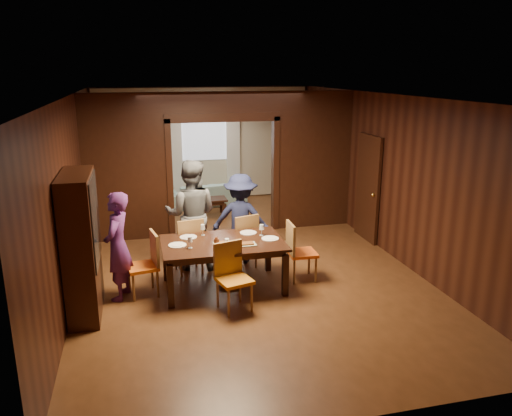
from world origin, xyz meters
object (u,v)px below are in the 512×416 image
object	(u,v)px
coffee_table	(209,207)
chair_right	(302,251)
chair_left	(142,265)
dining_table	(223,265)
person_grey	(191,215)
hutch	(81,245)
person_purple	(118,246)
sofa	(207,194)
chair_near	(234,278)
person_navy	(241,219)
chair_far_r	(242,240)
chair_far_l	(188,245)

from	to	relation	value
coffee_table	chair_right	bearing A→B (deg)	-77.24
chair_left	dining_table	bearing A→B (deg)	77.77
person_grey	chair_left	xyz separation A→B (m)	(-0.86, -0.94, -0.46)
dining_table	hutch	bearing A→B (deg)	-170.20
person_purple	sofa	bearing A→B (deg)	174.37
person_purple	chair_right	xyz separation A→B (m)	(2.86, 0.00, -0.33)
person_grey	person_purple	bearing A→B (deg)	54.20
chair_right	chair_near	bearing A→B (deg)	124.00
person_navy	chair_right	distance (m)	1.32
person_navy	dining_table	world-z (taller)	person_navy
person_purple	dining_table	world-z (taller)	person_purple
person_purple	chair_near	size ratio (longest dim) A/B	1.68
chair_right	chair_left	bearing A→B (deg)	91.62
sofa	person_navy	bearing A→B (deg)	81.31
chair_far_r	chair_right	bearing A→B (deg)	121.29
chair_far_l	hutch	xyz separation A→B (m)	(-1.56, -1.12, 0.52)
chair_far_l	hutch	size ratio (longest dim) A/B	0.48
chair_far_l	chair_near	xyz separation A→B (m)	(0.48, -1.55, 0.00)
person_navy	coffee_table	bearing A→B (deg)	-68.92
person_grey	chair_left	world-z (taller)	person_grey
chair_left	chair_far_l	size ratio (longest dim) A/B	1.00
chair_left	chair_far_r	distance (m)	1.85
chair_far_l	hutch	world-z (taller)	hutch
dining_table	chair_far_l	distance (m)	0.90
chair_near	chair_far_l	bearing A→B (deg)	91.73
chair_left	chair_far_r	xyz separation A→B (m)	(1.69, 0.75, 0.00)
chair_far_l	hutch	bearing A→B (deg)	26.49
person_purple	person_grey	xyz separation A→B (m)	(1.19, 0.96, 0.13)
sofa	chair_far_r	xyz separation A→B (m)	(-0.00, -4.22, 0.20)
person_purple	person_navy	xyz separation A→B (m)	(2.06, 1.01, -0.02)
hutch	chair_right	bearing A→B (deg)	6.36
sofa	chair_far_l	size ratio (longest dim) A/B	1.99
person_grey	person_navy	bearing A→B (deg)	-161.06
chair_far_l	coffee_table	bearing A→B (deg)	-113.52
person_navy	chair_near	distance (m)	1.89
chair_far_l	chair_near	bearing A→B (deg)	98.03
person_grey	sofa	bearing A→B (deg)	-86.17
person_purple	chair_far_r	distance (m)	2.18
chair_left	chair_near	world-z (taller)	same
dining_table	chair_left	bearing A→B (deg)	178.43
dining_table	chair_left	world-z (taller)	chair_left
chair_near	person_grey	bearing A→B (deg)	87.06
person_purple	chair_right	bearing A→B (deg)	106.53
chair_near	hutch	bearing A→B (deg)	152.63
chair_left	sofa	bearing A→B (deg)	150.55
person_navy	chair_far_l	xyz separation A→B (m)	(-0.96, -0.26, -0.31)
sofa	chair_near	xyz separation A→B (m)	(-0.44, -5.78, 0.20)
chair_far_l	chair_far_r	bearing A→B (deg)	171.58
coffee_table	chair_near	distance (m)	4.86
chair_right	dining_table	bearing A→B (deg)	92.83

